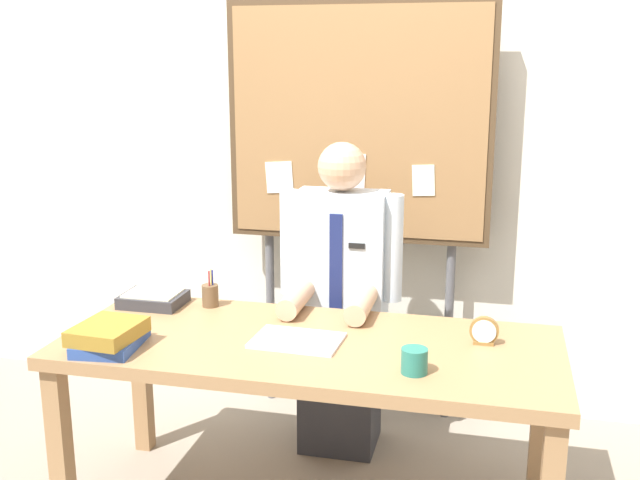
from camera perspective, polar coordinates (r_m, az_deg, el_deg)
back_wall at (r=3.78m, az=3.48°, el=7.31°), size 6.40×0.08×2.70m
desk at (r=2.86m, az=-0.83°, el=-9.25°), size 1.87×0.78×0.74m
person at (r=3.38m, az=1.58°, el=-5.43°), size 0.55×0.56×1.42m
bulletin_board at (r=3.57m, az=2.92°, el=8.46°), size 1.27×0.09×2.04m
book_stack at (r=2.85m, az=-15.81°, el=-7.08°), size 0.24×0.30×0.10m
open_notebook at (r=2.82m, az=-1.76°, el=-7.67°), size 0.34×0.25×0.01m
desk_clock at (r=2.85m, az=12.43°, el=-6.88°), size 0.11×0.04×0.11m
coffee_mug at (r=2.56m, az=7.22°, el=-9.14°), size 0.09×0.09×0.09m
pen_holder at (r=3.23m, az=-8.38°, el=-4.20°), size 0.07×0.07×0.16m
paper_tray at (r=3.30m, az=-12.62°, el=-4.40°), size 0.26×0.20×0.06m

